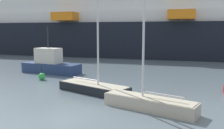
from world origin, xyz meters
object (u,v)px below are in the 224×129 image
sailboat_2 (94,87)px  channel_buoy_1 (42,76)px  sailboat_3 (149,101)px  fishing_boat_0 (50,64)px  cruise_ship (129,26)px

sailboat_2 → channel_buoy_1: bearing=175.3°
sailboat_3 → fishing_boat_0: (-14.15, 10.57, 0.55)m
sailboat_2 → sailboat_3: size_ratio=0.91×
cruise_ship → sailboat_2: bearing=-82.3°
channel_buoy_1 → sailboat_2: bearing=-24.4°
sailboat_2 → cruise_ship: bearing=118.7°
sailboat_2 → cruise_ship: cruise_ship is taller
sailboat_2 → sailboat_3: 6.18m
channel_buoy_1 → cruise_ship: size_ratio=0.01×
cruise_ship → channel_buoy_1: bearing=-95.3°
sailboat_3 → cruise_ship: 38.42m
sailboat_3 → channel_buoy_1: sailboat_3 is taller
sailboat_3 → channel_buoy_1: size_ratio=6.70×
sailboat_2 → cruise_ship: (-5.28, 33.34, 5.71)m
sailboat_2 → sailboat_3: sailboat_3 is taller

